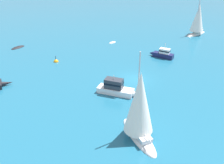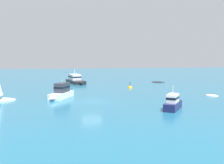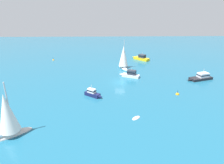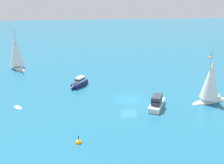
% 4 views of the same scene
% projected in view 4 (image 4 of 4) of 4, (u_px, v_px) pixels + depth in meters
% --- Properties ---
extents(ground_plane, '(160.00, 160.00, 0.00)m').
position_uv_depth(ground_plane, '(129.00, 100.00, 47.69)').
color(ground_plane, '#1E607F').
extents(yacht, '(5.09, 6.31, 8.99)m').
position_uv_depth(yacht, '(16.00, 54.00, 61.64)').
color(yacht, silver).
rests_on(yacht, ground).
extents(sloop, '(6.52, 3.54, 9.14)m').
position_uv_depth(sloop, '(211.00, 83.00, 45.76)').
color(sloop, white).
rests_on(sloop, ground).
extents(powerboat, '(3.35, 4.17, 2.61)m').
position_uv_depth(powerboat, '(79.00, 83.00, 52.78)').
color(powerboat, '#191E4C').
rests_on(powerboat, ground).
extents(motor_cruiser_2, '(3.49, 5.76, 2.55)m').
position_uv_depth(motor_cruiser_2, '(157.00, 102.00, 44.81)').
color(motor_cruiser_2, white).
rests_on(motor_cruiser_2, ground).
extents(dinghy, '(1.86, 1.92, 0.42)m').
position_uv_depth(dinghy, '(18.00, 108.00, 44.90)').
color(dinghy, silver).
rests_on(dinghy, ground).
extents(channel_buoy, '(0.81, 0.81, 1.41)m').
position_uv_depth(channel_buoy, '(79.00, 143.00, 35.86)').
color(channel_buoy, orange).
rests_on(channel_buoy, ground).
extents(mooring_buoy, '(0.69, 0.69, 1.25)m').
position_uv_depth(mooring_buoy, '(210.00, 57.00, 70.26)').
color(mooring_buoy, orange).
rests_on(mooring_buoy, ground).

